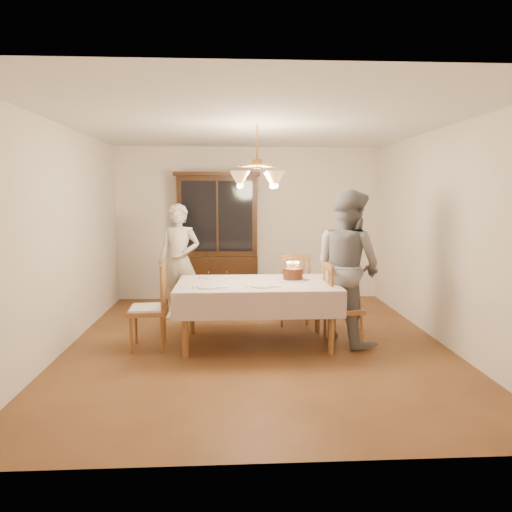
{
  "coord_description": "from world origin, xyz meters",
  "views": [
    {
      "loc": [
        -0.29,
        -5.35,
        1.8
      ],
      "look_at": [
        0.0,
        0.2,
        1.05
      ],
      "focal_mm": 32.0,
      "sensor_mm": 36.0,
      "label": 1
    }
  ],
  "objects": [
    {
      "name": "place_setting_far_left",
      "position": [
        -0.52,
        0.33,
        0.77
      ],
      "size": [
        0.41,
        0.26,
        0.02
      ],
      "color": "white",
      "rests_on": "dining_table"
    },
    {
      "name": "dining_table",
      "position": [
        0.0,
        0.0,
        0.68
      ],
      "size": [
        1.9,
        1.1,
        0.76
      ],
      "color": "brown",
      "rests_on": "ground"
    },
    {
      "name": "china_hutch",
      "position": [
        -0.53,
        2.25,
        1.04
      ],
      "size": [
        1.38,
        0.54,
        2.16
      ],
      "color": "black",
      "rests_on": "ground"
    },
    {
      "name": "chair_right_end",
      "position": [
        1.01,
        -0.12,
        0.44
      ],
      "size": [
        0.44,
        0.46,
        1.0
      ],
      "color": "brown",
      "rests_on": "ground"
    },
    {
      "name": "elderly_woman",
      "position": [
        -1.06,
        1.23,
        0.84
      ],
      "size": [
        0.68,
        0.52,
        1.67
      ],
      "primitive_type": "imported",
      "rotation": [
        0.0,
        0.0,
        -0.2
      ],
      "color": "beige",
      "rests_on": "ground"
    },
    {
      "name": "chair_far_side",
      "position": [
        0.54,
        0.87,
        0.44
      ],
      "size": [
        0.49,
        0.48,
        1.0
      ],
      "color": "brown",
      "rests_on": "ground"
    },
    {
      "name": "birthday_cake",
      "position": [
        0.45,
        0.13,
        0.83
      ],
      "size": [
        0.3,
        0.3,
        0.23
      ],
      "color": "white",
      "rests_on": "dining_table"
    },
    {
      "name": "place_setting_near_right",
      "position": [
        0.06,
        -0.25,
        0.77
      ],
      "size": [
        0.41,
        0.26,
        0.02
      ],
      "color": "white",
      "rests_on": "dining_table"
    },
    {
      "name": "chair_left_end",
      "position": [
        -1.28,
        -0.09,
        0.45
      ],
      "size": [
        0.44,
        0.46,
        1.0
      ],
      "color": "brown",
      "rests_on": "ground"
    },
    {
      "name": "ground",
      "position": [
        0.0,
        0.0,
        0.0
      ],
      "size": [
        5.0,
        5.0,
        0.0
      ],
      "primitive_type": "plane",
      "color": "brown",
      "rests_on": "ground"
    },
    {
      "name": "place_setting_near_left",
      "position": [
        -0.55,
        -0.27,
        0.77
      ],
      "size": [
        0.41,
        0.26,
        0.02
      ],
      "color": "white",
      "rests_on": "dining_table"
    },
    {
      "name": "adult_in_grey",
      "position": [
        1.11,
        0.04,
        0.93
      ],
      "size": [
        1.08,
        1.14,
        1.86
      ],
      "primitive_type": "imported",
      "rotation": [
        0.0,
        0.0,
        2.13
      ],
      "color": "slate",
      "rests_on": "ground"
    },
    {
      "name": "room_shell",
      "position": [
        0.0,
        0.0,
        1.58
      ],
      "size": [
        5.0,
        5.0,
        5.0
      ],
      "color": "white",
      "rests_on": "ground"
    },
    {
      "name": "chandelier",
      "position": [
        -0.0,
        -0.0,
        1.98
      ],
      "size": [
        0.62,
        0.62,
        0.73
      ],
      "color": "#BF8C3F",
      "rests_on": "ground"
    }
  ]
}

